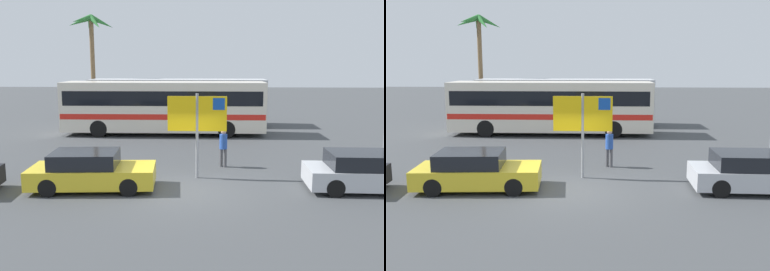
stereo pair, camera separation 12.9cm
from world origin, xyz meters
TOP-DOWN VIEW (x-y plane):
  - ground at (0.00, 0.00)m, footprint 120.00×120.00m
  - bus_front_coach at (-1.86, 11.39)m, footprint 12.01×2.59m
  - bus_rear_coach at (-1.30, 15.25)m, footprint 12.01×2.59m
  - ferry_sign at (0.42, 1.70)m, footprint 2.20×0.11m
  - car_yellow at (-3.25, 0.15)m, footprint 4.35×2.10m
  - car_silver at (6.14, 0.35)m, footprint 4.11×1.93m
  - pedestrian_crossing_lot at (1.42, 3.43)m, footprint 0.32×0.32m
  - palm_tree_seaside at (-7.60, 16.95)m, footprint 3.28×3.08m

SIDE VIEW (x-z plane):
  - ground at x=0.00m, z-range 0.00..0.00m
  - car_silver at x=6.14m, z-range -0.03..1.30m
  - car_yellow at x=-3.25m, z-range -0.03..1.30m
  - pedestrian_crossing_lot at x=1.42m, z-range 0.14..1.73m
  - bus_front_coach at x=-1.86m, z-range 0.20..3.37m
  - bus_rear_coach at x=-1.30m, z-range 0.20..3.37m
  - ferry_sign at x=0.42m, z-range 0.73..3.93m
  - palm_tree_seaside at x=-7.60m, z-range 2.35..10.05m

